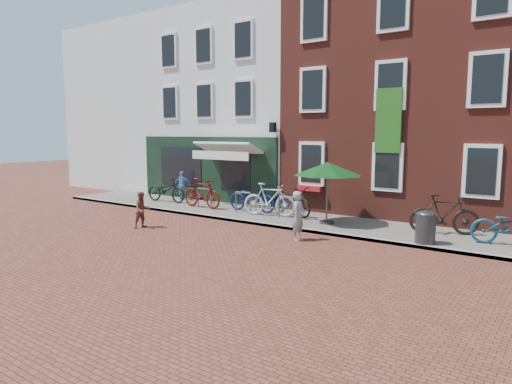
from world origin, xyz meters
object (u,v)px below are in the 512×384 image
Objects in this scene: woman at (299,216)px; bicycle_5 at (444,214)px; cafe_person at (182,185)px; bicycle_4 at (292,201)px; bicycle_2 at (252,198)px; parasol at (328,166)px; bicycle_0 at (166,190)px; boy at (142,210)px; bicycle_1 at (202,193)px; bicycle_3 at (270,200)px; litter_bin at (426,225)px.

woman is 0.73× the size of bicycle_5.
bicycle_4 is at bearing 146.17° from cafe_person.
cafe_person is at bearing 77.78° from bicycle_2.
parasol reaches higher than cafe_person.
boy is at bearing -146.89° from bicycle_0.
parasol is 1.92× the size of boy.
bicycle_5 is at bearing -91.22° from bicycle_2.
cafe_person is at bearing 66.12° from bicycle_5.
boy is 0.93× the size of cafe_person.
woman reaches higher than bicycle_0.
bicycle_3 is (3.30, 0.12, 0.00)m from bicycle_1.
bicycle_4 is at bearing -20.38° from boy.
cafe_person is 4.64m from bicycle_2.
cafe_person is (-3.12, 5.05, 0.15)m from boy.
bicycle_1 is 0.97× the size of bicycle_2.
woman reaches higher than bicycle_1.
parasol is 1.16× the size of bicycle_3.
woman is 4.51m from bicycle_5.
litter_bin is 0.82× the size of boy.
bicycle_2 and bicycle_4 have the same top height.
woman is at bearing -83.44° from parasol.
bicycle_3 is at bearing -84.89° from bicycle_1.
bicycle_3 is (5.67, -0.14, 0.06)m from bicycle_0.
bicycle_2 is at bearing -3.58° from boy.
bicycle_3 is at bearing -96.01° from bicycle_0.
woman is at bearing -107.81° from bicycle_1.
bicycle_3 is 6.10m from bicycle_5.
bicycle_3 is (-2.66, 2.39, -0.03)m from woman.
bicycle_2 reaches higher than litter_bin.
bicycle_5 is (5.44, 0.02, 0.06)m from bicycle_4.
woman is 3.57m from bicycle_3.
bicycle_4 is (-2.02, 2.92, -0.09)m from woman.
bicycle_1 is at bearing 117.65° from bicycle_4.
bicycle_3 is at bearing 74.23° from bicycle_5.
boy is (-5.20, -1.52, -0.12)m from woman.
bicycle_5 is at bearing -82.82° from bicycle_1.
bicycle_2 is 1.03× the size of bicycle_5.
bicycle_3 is (-5.97, 1.03, 0.09)m from litter_bin.
litter_bin is 3.58m from woman.
bicycle_1 is 3.99m from bicycle_4.
parasol is 3.77m from bicycle_2.
parasol is at bearing 143.39° from cafe_person.
litter_bin is 5.56m from bicycle_4.
woman is at bearing -58.52° from boy.
parasol is 6.43m from boy.
boy is 0.59× the size of bicycle_2.
boy is 0.60× the size of bicycle_3.
woman reaches higher than litter_bin.
litter_bin is 0.50× the size of bicycle_5.
bicycle_4 is at bearing 28.79° from woman.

